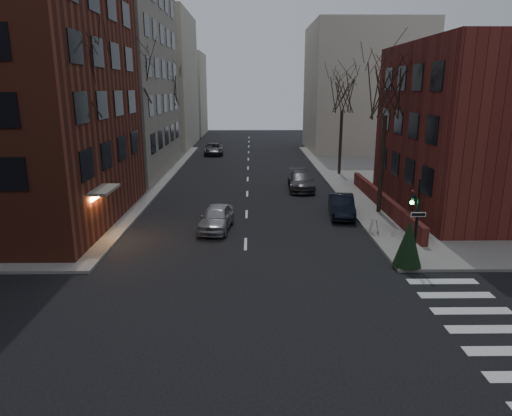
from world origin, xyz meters
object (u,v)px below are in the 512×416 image
Objects in this scene: tree_right_a at (387,90)px; car_lane_silver at (216,218)px; car_lane_far at (214,149)px; tree_left_c at (167,89)px; streetlamp_far at (177,123)px; tree_right_b at (343,94)px; sandwich_board at (374,226)px; parked_sedan at (342,206)px; tree_left_b at (135,77)px; streetlamp_near at (134,143)px; car_lane_gray at (301,181)px; traffic_signal at (415,226)px; evergreen_shrub at (408,243)px; tree_left_a at (79,81)px.

car_lane_silver is at bearing -162.53° from tree_right_a.
tree_left_c is at bearing -130.07° from car_lane_far.
tree_right_b is at bearing -30.47° from streetlamp_far.
tree_right_a is 8.86m from sandwich_board.
tree_right_b reaches higher than sandwich_board.
tree_right_b is 2.14× the size of parked_sedan.
tree_left_b is at bearing 155.56° from tree_right_a.
car_lane_gray is at bearing 15.47° from streetlamp_near.
streetlamp_far reaches higher than traffic_signal.
car_lane_gray is (13.21, -0.51, -8.18)m from tree_left_b.
tree_right_a is 1.93× the size of car_lane_gray.
tree_right_b is 24.38m from evergreen_shrub.
streetlamp_near is 20.00m from streetlamp_far.
tree_left_a is 1.06× the size of tree_left_c.
tree_left_c is at bearing 129.81° from parked_sedan.
tree_left_a is at bearing -137.08° from car_lane_gray.
car_lane_gray is at bearing 108.73° from parked_sedan.
car_lane_silver is at bearing -154.65° from parked_sedan.
parked_sedan is at bearing -56.38° from tree_left_c.
tree_left_b is at bearing -161.18° from tree_right_b.
tree_left_b reaches higher than sandwich_board.
car_lane_far is (4.44, 19.99, -8.21)m from tree_left_b.
traffic_signal is at bearing -72.19° from parked_sedan.
tree_right_b is at bearing 90.88° from sandwich_board.
car_lane_silver is 12.45m from car_lane_gray.
tree_right_a is 11.60× the size of sandwich_board.
tree_right_b reaches higher than streetlamp_far.
tree_left_c is 11.60× the size of sandwich_board.
streetlamp_far is 28.69m from parked_sedan.
tree_left_a is at bearing -90.00° from tree_left_c.
tree_right_b is (0.86, 23.01, 5.68)m from traffic_signal.
car_lane_far is 39.34m from evergreen_shrub.
tree_left_a is 33.22m from car_lane_far.
car_lane_far is 34.57m from sandwich_board.
tree_left_c is (0.00, 26.00, -0.44)m from tree_left_a.
car_lane_gray is 1.00× the size of car_lane_far.
car_lane_far is at bearing 82.10° from tree_left_a.
tree_left_b is (-16.74, 17.01, 7.00)m from traffic_signal.
tree_right_b reaches higher than streetlamp_near.
sandwich_board is (-1.50, -18.55, -7.02)m from tree_right_b.
tree_left_a is 18.05m from tree_right_a.
tree_right_b reaches higher than parked_sedan.
traffic_signal is 0.80× the size of car_lane_gray.
parked_sedan is at bearing -17.56° from streetlamp_near.
tree_left_b is 2.15× the size of car_lane_gray.
tree_left_c is 2.27× the size of parked_sedan.
streetlamp_near is 1.47× the size of parked_sedan.
tree_left_b is 18.64m from tree_right_b.
tree_right_a is (17.60, -8.00, -0.88)m from tree_left_b.
streetlamp_far is at bearing 129.28° from car_lane_gray.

